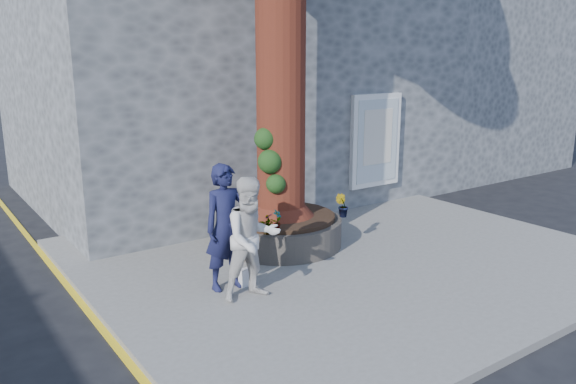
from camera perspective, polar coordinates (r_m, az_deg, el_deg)
ground at (r=8.97m, az=2.39°, el=-10.45°), size 120.00×120.00×0.00m
pavement at (r=10.55m, az=5.58°, el=-6.37°), size 9.00×8.00×0.12m
yellow_line at (r=8.55m, az=-18.87°, el=-12.47°), size 0.10×30.00×0.01m
stone_shop at (r=15.61m, az=-6.49°, el=11.75°), size 10.30×8.30×6.30m
neighbour_shop at (r=20.69m, az=13.73°, el=11.48°), size 6.00×8.00×6.00m
planter at (r=10.78m, az=-0.68°, el=-3.88°), size 2.30×2.30×0.60m
man at (r=8.66m, az=-6.29°, el=-3.58°), size 0.73×0.48×1.98m
woman at (r=8.30m, az=-3.66°, el=-4.75°), size 0.97×0.80×1.85m
shopping_bag at (r=8.99m, az=-4.34°, el=-8.62°), size 0.21×0.13×0.28m
plant_a at (r=9.78m, az=-1.10°, el=-2.78°), size 0.21×0.18×0.34m
plant_b at (r=10.54m, az=5.51°, el=-1.38°), size 0.33×0.33×0.43m
plant_c at (r=9.51m, az=-2.02°, el=-3.24°), size 0.28×0.28×0.36m
plant_d at (r=9.52m, az=-2.02°, el=-3.42°), size 0.35×0.36×0.30m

